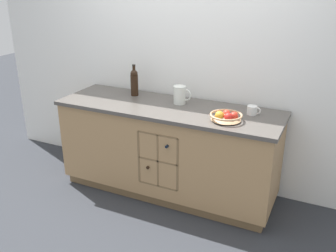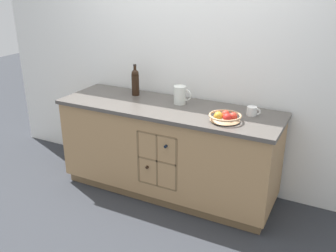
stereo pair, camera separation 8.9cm
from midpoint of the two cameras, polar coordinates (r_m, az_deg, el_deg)
ground_plane at (r=3.84m, az=0.67°, el=-9.70°), size 14.00×14.00×0.00m
back_wall at (r=3.69m, az=3.47°, el=10.38°), size 4.47×0.06×2.55m
kitchen_island at (r=3.62m, az=0.70°, el=-3.59°), size 2.11×0.68×0.89m
fruit_bowl at (r=3.12m, az=9.52°, el=1.40°), size 0.27×0.27×0.08m
white_pitcher at (r=3.50m, az=2.60°, el=4.80°), size 0.18×0.12×0.17m
ceramic_mug at (r=3.31m, az=13.45°, el=2.23°), size 0.12×0.09×0.08m
standing_wine_bottle at (r=3.76m, az=-4.32°, el=6.78°), size 0.08×0.08×0.31m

